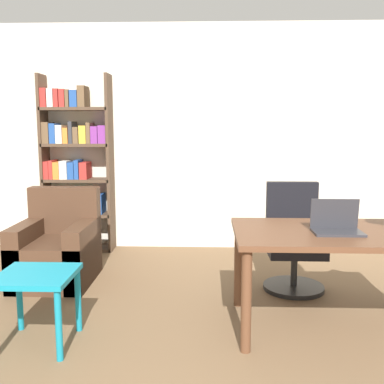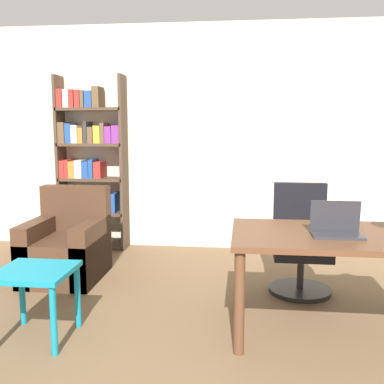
{
  "view_description": "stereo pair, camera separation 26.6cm",
  "coord_description": "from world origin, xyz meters",
  "px_view_note": "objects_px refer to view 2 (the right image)",
  "views": [
    {
      "loc": [
        0.14,
        -0.94,
        1.49
      ],
      "look_at": [
        0.01,
        2.47,
        0.99
      ],
      "focal_mm": 42.0,
      "sensor_mm": 36.0,
      "label": 1
    },
    {
      "loc": [
        0.4,
        -0.92,
        1.49
      ],
      "look_at": [
        0.01,
        2.47,
        0.99
      ],
      "focal_mm": 42.0,
      "sensor_mm": 36.0,
      "label": 2
    }
  ],
  "objects_px": {
    "bookshelf": "(89,170)",
    "laptop": "(336,228)",
    "desk": "(334,247)",
    "office_chair": "(300,245)",
    "armchair": "(67,249)",
    "side_table_blue": "(35,282)"
  },
  "relations": [
    {
      "from": "bookshelf",
      "to": "laptop",
      "type": "bearing_deg",
      "value": -40.11
    },
    {
      "from": "desk",
      "to": "office_chair",
      "type": "relative_size",
      "value": 1.48
    },
    {
      "from": "laptop",
      "to": "bookshelf",
      "type": "xyz_separation_m",
      "value": [
        -2.52,
        2.12,
        0.18
      ]
    },
    {
      "from": "armchair",
      "to": "bookshelf",
      "type": "distance_m",
      "value": 1.33
    },
    {
      "from": "laptop",
      "to": "side_table_blue",
      "type": "xyz_separation_m",
      "value": [
        -2.08,
        -0.28,
        -0.37
      ]
    },
    {
      "from": "office_chair",
      "to": "bookshelf",
      "type": "relative_size",
      "value": 0.47
    },
    {
      "from": "laptop",
      "to": "office_chair",
      "type": "distance_m",
      "value": 0.99
    },
    {
      "from": "armchair",
      "to": "bookshelf",
      "type": "xyz_separation_m",
      "value": [
        -0.15,
        1.13,
        0.68
      ]
    },
    {
      "from": "side_table_blue",
      "to": "armchair",
      "type": "xyz_separation_m",
      "value": [
        -0.29,
        1.28,
        -0.12
      ]
    },
    {
      "from": "office_chair",
      "to": "armchair",
      "type": "distance_m",
      "value": 2.25
    },
    {
      "from": "laptop",
      "to": "desk",
      "type": "bearing_deg",
      "value": 91.67
    },
    {
      "from": "laptop",
      "to": "office_chair",
      "type": "height_order",
      "value": "same"
    },
    {
      "from": "armchair",
      "to": "laptop",
      "type": "bearing_deg",
      "value": -22.72
    },
    {
      "from": "laptop",
      "to": "side_table_blue",
      "type": "bearing_deg",
      "value": -172.24
    },
    {
      "from": "laptop",
      "to": "office_chair",
      "type": "relative_size",
      "value": 0.35
    },
    {
      "from": "office_chair",
      "to": "armchair",
      "type": "bearing_deg",
      "value": 178.0
    },
    {
      "from": "laptop",
      "to": "side_table_blue",
      "type": "distance_m",
      "value": 2.13
    },
    {
      "from": "laptop",
      "to": "side_table_blue",
      "type": "height_order",
      "value": "laptop"
    },
    {
      "from": "laptop",
      "to": "armchair",
      "type": "height_order",
      "value": "laptop"
    },
    {
      "from": "side_table_blue",
      "to": "bookshelf",
      "type": "distance_m",
      "value": 2.51
    },
    {
      "from": "office_chair",
      "to": "armchair",
      "type": "xyz_separation_m",
      "value": [
        -2.25,
        0.08,
        -0.13
      ]
    },
    {
      "from": "laptop",
      "to": "armchair",
      "type": "xyz_separation_m",
      "value": [
        -2.37,
        0.99,
        -0.5
      ]
    }
  ]
}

